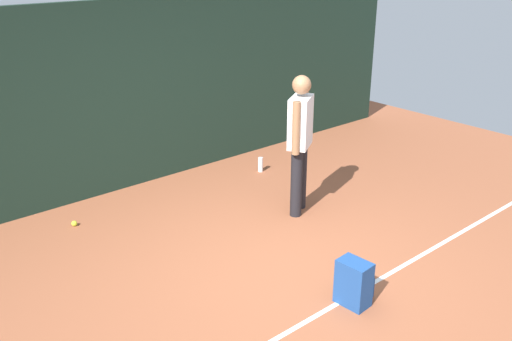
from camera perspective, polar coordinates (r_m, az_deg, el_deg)
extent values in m
plane|color=#9E5638|center=(5.68, 2.66, -10.55)|extent=(12.00, 12.00, 0.00)
cube|color=#192D23|center=(7.49, -13.11, 7.34)|extent=(10.00, 0.10, 2.46)
cube|color=white|center=(5.29, 7.93, -13.54)|extent=(9.00, 0.05, 0.00)
cylinder|color=black|center=(6.67, 4.15, -1.29)|extent=(0.14, 0.14, 0.85)
cylinder|color=black|center=(6.88, 4.62, -0.53)|extent=(0.14, 0.14, 0.85)
cube|color=white|center=(6.53, 4.57, 4.97)|extent=(0.46, 0.40, 0.60)
sphere|color=#9E704C|center=(6.41, 4.69, 8.73)|extent=(0.22, 0.22, 0.22)
cylinder|color=#9E704C|center=(6.33, 4.12, 4.32)|extent=(0.09, 0.09, 0.62)
cylinder|color=#9E704C|center=(6.74, 5.00, 5.41)|extent=(0.09, 0.09, 0.62)
cube|color=#1E478C|center=(5.22, 9.95, -11.27)|extent=(0.22, 0.31, 0.44)
cube|color=navy|center=(5.37, 10.79, -11.38)|extent=(0.10, 0.23, 0.20)
sphere|color=#CCE033|center=(6.90, -18.09, -5.18)|extent=(0.07, 0.07, 0.07)
cylinder|color=white|center=(8.08, 0.46, 0.61)|extent=(0.07, 0.07, 0.22)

